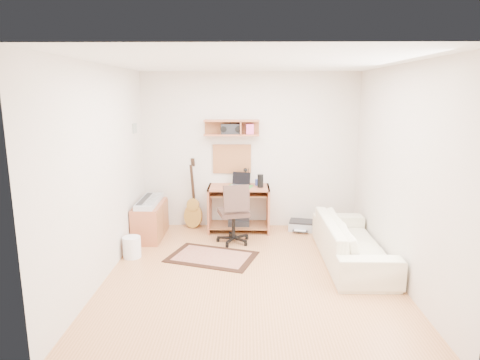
{
  "coord_description": "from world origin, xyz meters",
  "views": [
    {
      "loc": [
        -0.05,
        -5.02,
        2.26
      ],
      "look_at": [
        -0.15,
        1.05,
        1.0
      ],
      "focal_mm": 31.55,
      "sensor_mm": 36.0,
      "label": 1
    }
  ],
  "objects_px": {
    "task_chair": "(233,213)",
    "sofa": "(353,235)",
    "desk": "(239,209)",
    "cabinet": "(150,220)",
    "printer": "(301,225)"
  },
  "relations": [
    {
      "from": "desk",
      "to": "sofa",
      "type": "bearing_deg",
      "value": -39.88
    },
    {
      "from": "desk",
      "to": "cabinet",
      "type": "distance_m",
      "value": 1.45
    },
    {
      "from": "task_chair",
      "to": "sofa",
      "type": "height_order",
      "value": "task_chair"
    },
    {
      "from": "desk",
      "to": "task_chair",
      "type": "bearing_deg",
      "value": -96.81
    },
    {
      "from": "cabinet",
      "to": "task_chair",
      "type": "bearing_deg",
      "value": -9.28
    },
    {
      "from": "cabinet",
      "to": "printer",
      "type": "height_order",
      "value": "cabinet"
    },
    {
      "from": "desk",
      "to": "printer",
      "type": "bearing_deg",
      "value": 1.99
    },
    {
      "from": "cabinet",
      "to": "printer",
      "type": "relative_size",
      "value": 2.24
    },
    {
      "from": "desk",
      "to": "sofa",
      "type": "relative_size",
      "value": 0.51
    },
    {
      "from": "desk",
      "to": "printer",
      "type": "relative_size",
      "value": 2.49
    },
    {
      "from": "task_chair",
      "to": "sofa",
      "type": "bearing_deg",
      "value": -38.39
    },
    {
      "from": "cabinet",
      "to": "desk",
      "type": "bearing_deg",
      "value": 14.59
    },
    {
      "from": "task_chair",
      "to": "cabinet",
      "type": "distance_m",
      "value": 1.36
    },
    {
      "from": "task_chair",
      "to": "cabinet",
      "type": "height_order",
      "value": "task_chair"
    },
    {
      "from": "desk",
      "to": "cabinet",
      "type": "height_order",
      "value": "desk"
    }
  ]
}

